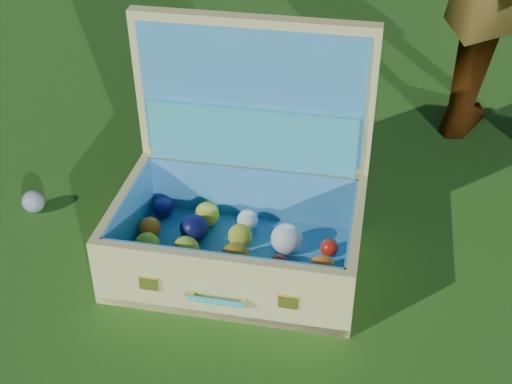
# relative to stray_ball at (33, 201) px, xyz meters

# --- Properties ---
(ground) EXTENTS (60.00, 60.00, 0.00)m
(ground) POSITION_rel_stray_ball_xyz_m (0.46, 0.17, -0.03)
(ground) COLOR #215114
(ground) RESTS_ON ground
(stray_ball) EXTENTS (0.06, 0.06, 0.06)m
(stray_ball) POSITION_rel_stray_ball_xyz_m (0.00, 0.00, 0.00)
(stray_ball) COLOR #3F6AA5
(stray_ball) RESTS_ON ground
(suitcase) EXTENTS (0.68, 0.61, 0.55)m
(suitcase) POSITION_rel_stray_ball_xyz_m (0.54, 0.19, 0.13)
(suitcase) COLOR #D3C471
(suitcase) RESTS_ON ground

